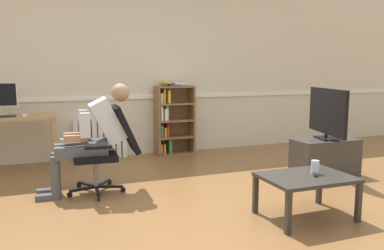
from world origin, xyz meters
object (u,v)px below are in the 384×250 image
keyboard (0,117)px  tv_stand (325,157)px  coffee_table (306,181)px  computer_mouse (25,115)px  radiator (101,139)px  person_seated (92,135)px  spare_remote (315,174)px  bookshelf (172,119)px  computer_desk (3,124)px  tv_screen (327,113)px  office_chair (109,145)px  drinking_glass (315,167)px

keyboard → tv_stand: (3.87, -1.50, -0.53)m
tv_stand → coffee_table: tv_stand is taller
computer_mouse → radiator: 1.24m
radiator → keyboard: bearing=-158.1°
person_seated → spare_remote: (1.81, -1.47, -0.24)m
coffee_table → spare_remote: spare_remote is taller
bookshelf → computer_desk: bearing=-173.2°
bookshelf → tv_screen: bearing=-53.4°
computer_desk → keyboard: keyboard is taller
computer_desk → keyboard: (-0.02, -0.14, 0.12)m
spare_remote → computer_desk: bearing=-14.3°
keyboard → office_chair: size_ratio=0.39×
radiator → drinking_glass: bearing=-64.0°
computer_mouse → person_seated: person_seated is taller
person_seated → coffee_table: size_ratio=1.50×
coffee_table → computer_mouse: bearing=132.7°
computer_desk → tv_stand: size_ratio=1.58×
computer_desk → drinking_glass: bearing=-44.1°
keyboard → computer_mouse: (0.29, 0.02, 0.01)m
computer_mouse → bookshelf: bookshelf is taller
person_seated → tv_stand: size_ratio=1.45×
office_chair → person_seated: (-0.18, 0.01, 0.12)m
bookshelf → person_seated: 2.14m
person_seated → drinking_glass: 2.34m
person_seated → bookshelf: bearing=140.8°
office_chair → spare_remote: bearing=51.2°
computer_mouse → bookshelf: size_ratio=0.09×
office_chair → drinking_glass: size_ratio=7.68×
person_seated → tv_stand: person_seated is taller
tv_screen → spare_remote: 1.60m
drinking_glass → radiator: bearing=116.0°
keyboard → bookshelf: (2.44, 0.43, -0.20)m
person_seated → coffee_table: 2.28m
drinking_glass → tv_screen: bearing=46.5°
person_seated → drinking_glass: person_seated is taller
radiator → tv_screen: 3.30m
tv_stand → drinking_glass: size_ratio=6.57×
office_chair → tv_screen: (2.70, -0.33, 0.29)m
radiator → computer_mouse: bearing=-153.7°
tv_screen → coffee_table: tv_screen is taller
computer_mouse → spare_remote: 3.67m
drinking_glass → spare_remote: bearing=-126.1°
bookshelf → office_chair: size_ratio=1.21×
computer_desk → tv_screen: 4.19m
computer_mouse → radiator: size_ratio=0.13×
office_chair → coffee_table: office_chair is taller
computer_desk → person_seated: (0.98, -1.30, 0.00)m
person_seated → tv_screen: person_seated is taller
person_seated → keyboard: bearing=-136.2°
computer_mouse → tv_stand: (3.58, -1.52, -0.53)m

